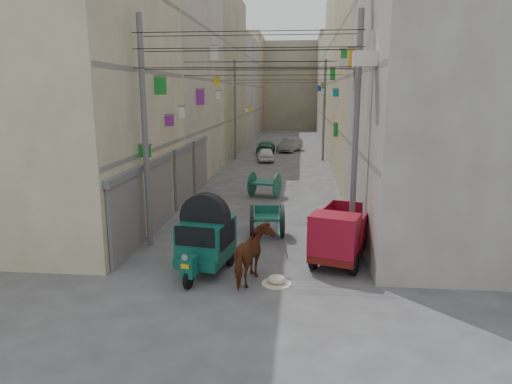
# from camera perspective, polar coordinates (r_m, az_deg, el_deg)

# --- Properties ---
(ground) EXTENTS (140.00, 140.00, 0.00)m
(ground) POSITION_cam_1_polar(r_m,az_deg,el_deg) (11.01, -4.70, -17.18)
(ground) COLOR #404042
(ground) RESTS_ON ground
(building_row_left) EXTENTS (8.00, 62.00, 14.00)m
(building_row_left) POSITION_cam_1_polar(r_m,az_deg,el_deg) (44.64, -7.24, 13.54)
(building_row_left) COLOR #C5BA95
(building_row_left) RESTS_ON ground
(building_row_right) EXTENTS (8.00, 62.00, 14.00)m
(building_row_right) POSITION_cam_1_polar(r_m,az_deg,el_deg) (44.00, 14.11, 13.29)
(building_row_right) COLOR #AAA49F
(building_row_right) RESTS_ON ground
(end_cap_building) EXTENTS (22.00, 10.00, 13.00)m
(end_cap_building) POSITION_cam_1_polar(r_m,az_deg,el_deg) (75.45, 4.38, 13.07)
(end_cap_building) COLOR #9E977D
(end_cap_building) RESTS_ON ground
(shutters_left) EXTENTS (0.18, 14.40, 2.88)m
(shutters_left) POSITION_cam_1_polar(r_m,az_deg,el_deg) (20.97, -10.29, 1.33)
(shutters_left) COLOR #515056
(shutters_left) RESTS_ON ground
(signboards) EXTENTS (8.22, 40.52, 5.67)m
(signboards) POSITION_cam_1_polar(r_m,az_deg,el_deg) (31.19, 2.33, 8.64)
(signboards) COLOR #18892A
(signboards) RESTS_ON ground
(ac_units) EXTENTS (0.70, 6.55, 3.35)m
(ac_units) POSITION_cam_1_polar(r_m,az_deg,el_deg) (17.31, 12.41, 18.74)
(ac_units) COLOR beige
(ac_units) RESTS_ON ground
(utility_poles) EXTENTS (7.40, 22.20, 8.00)m
(utility_poles) POSITION_cam_1_polar(r_m,az_deg,el_deg) (26.52, 1.76, 9.24)
(utility_poles) COLOR #5D5C5F
(utility_poles) RESTS_ON ground
(overhead_cables) EXTENTS (7.40, 22.52, 1.12)m
(overhead_cables) POSITION_cam_1_polar(r_m,az_deg,el_deg) (23.92, 1.37, 15.54)
(overhead_cables) COLOR black
(overhead_cables) RESTS_ON ground
(auto_rickshaw) EXTENTS (1.82, 2.74, 1.87)m
(auto_rickshaw) POSITION_cam_1_polar(r_m,az_deg,el_deg) (14.08, -6.32, -5.59)
(auto_rickshaw) COLOR black
(auto_rickshaw) RESTS_ON ground
(tonga_cart) EXTENTS (1.42, 2.86, 1.25)m
(tonga_cart) POSITION_cam_1_polar(r_m,az_deg,el_deg) (17.43, 1.38, -3.56)
(tonga_cart) COLOR black
(tonga_cart) RESTS_ON ground
(mini_truck) EXTENTS (2.37, 3.54, 1.83)m
(mini_truck) POSITION_cam_1_polar(r_m,az_deg,el_deg) (14.84, 10.40, -5.68)
(mini_truck) COLOR black
(mini_truck) RESTS_ON ground
(second_cart) EXTENTS (1.76, 1.64, 1.31)m
(second_cart) POSITION_cam_1_polar(r_m,az_deg,el_deg) (24.10, 1.08, 1.01)
(second_cart) COLOR #135444
(second_cart) RESTS_ON ground
(feed_sack) EXTENTS (0.54, 0.43, 0.27)m
(feed_sack) POSITION_cam_1_polar(r_m,az_deg,el_deg) (13.42, 2.57, -10.85)
(feed_sack) COLOR beige
(feed_sack) RESTS_ON ground
(horse) EXTENTS (1.21, 2.05, 1.62)m
(horse) POSITION_cam_1_polar(r_m,az_deg,el_deg) (13.30, -0.30, -7.92)
(horse) COLOR brown
(horse) RESTS_ON ground
(distant_car_white) EXTENTS (1.73, 3.37, 1.10)m
(distant_car_white) POSITION_cam_1_polar(r_m,az_deg,el_deg) (36.93, 1.19, 4.72)
(distant_car_white) COLOR white
(distant_car_white) RESTS_ON ground
(distant_car_grey) EXTENTS (2.43, 4.02, 1.25)m
(distant_car_grey) POSITION_cam_1_polar(r_m,az_deg,el_deg) (43.26, 4.27, 5.90)
(distant_car_grey) COLOR #5E6460
(distant_car_grey) RESTS_ON ground
(distant_car_green) EXTENTS (1.59, 3.81, 1.10)m
(distant_car_green) POSITION_cam_1_polar(r_m,az_deg,el_deg) (41.93, 1.24, 5.63)
(distant_car_green) COLOR #1F5A40
(distant_car_green) RESTS_ON ground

